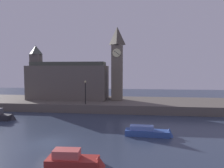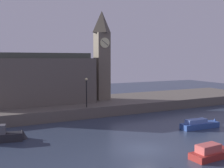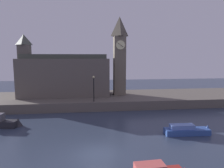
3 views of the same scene
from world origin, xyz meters
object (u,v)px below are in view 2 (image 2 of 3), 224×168
at_px(boat_dinghy_red, 216,152).
at_px(boat_tour_blue, 203,124).
at_px(parliament_hall, 37,79).
at_px(boat_barge_dark, 2,135).
at_px(streetlamp, 86,89).
at_px(clock_tower, 102,54).

distance_m(boat_dinghy_red, boat_tour_blue, 10.01).
bearing_deg(parliament_hall, boat_barge_dark, -115.91).
bearing_deg(boat_tour_blue, boat_dinghy_red, -128.70).
xyz_separation_m(streetlamp, boat_dinghy_red, (4.27, -19.20, -3.64)).
height_order(parliament_hall, boat_barge_dark, parliament_hall).
bearing_deg(boat_tour_blue, boat_barge_dark, 167.22).
distance_m(clock_tower, streetlamp, 9.17).
height_order(clock_tower, boat_dinghy_red, clock_tower).
bearing_deg(streetlamp, clock_tower, 49.07).
height_order(parliament_hall, streetlamp, parliament_hall).
distance_m(clock_tower, boat_tour_blue, 20.01).
xyz_separation_m(parliament_hall, boat_barge_dark, (-6.11, -12.58, -4.65)).
bearing_deg(boat_barge_dark, streetlamp, 28.61).
relative_size(clock_tower, boat_dinghy_red, 2.98).
distance_m(streetlamp, boat_tour_blue, 15.93).
distance_m(streetlamp, boat_dinghy_red, 20.00).
height_order(clock_tower, streetlamp, clock_tower).
bearing_deg(boat_dinghy_red, parliament_hall, 111.10).
bearing_deg(streetlamp, boat_barge_dark, -151.39).
relative_size(boat_barge_dark, boat_tour_blue, 0.96).
xyz_separation_m(clock_tower, boat_dinghy_red, (-0.78, -25.02, -8.61)).
bearing_deg(parliament_hall, boat_tour_blue, -47.63).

